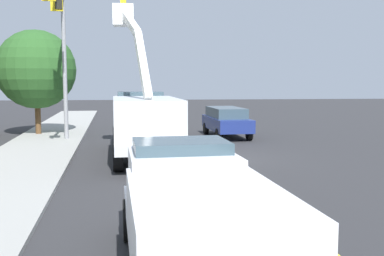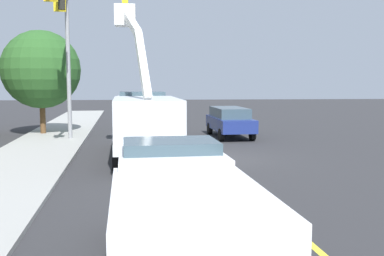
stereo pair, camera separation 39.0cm
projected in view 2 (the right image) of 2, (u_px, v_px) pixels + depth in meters
ground at (213, 159)px, 18.30m from camera, size 120.00×120.00×0.00m
sidewalk_far_side at (23, 162)px, 17.17m from camera, size 60.11×7.40×0.12m
lane_centre_stripe at (213, 159)px, 18.30m from camera, size 49.91×3.34×0.01m
utility_bucket_truck at (144, 119)px, 18.76m from camera, size 8.34×3.02×6.95m
service_pickup_truck at (180, 210)px, 7.11m from camera, size 5.72×2.47×2.06m
passing_minivan at (230, 120)px, 25.38m from camera, size 4.91×2.20×1.69m
traffic_cone_mid_front at (219, 169)px, 13.97m from camera, size 0.40×0.40×0.87m
traffic_cone_mid_rear at (176, 135)px, 23.38m from camera, size 0.40×0.40×0.80m
traffic_signal_mast at (63, 30)px, 21.59m from camera, size 6.70×0.73×8.23m
street_tree_right at (41, 70)px, 25.95m from camera, size 4.55×4.55×6.15m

